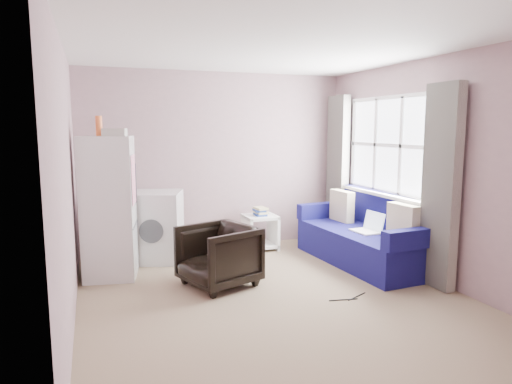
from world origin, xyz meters
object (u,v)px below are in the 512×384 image
armchair (218,253)px  fridge (109,207)px  side_table (260,229)px  sofa (369,237)px  washing_machine (156,225)px

armchair → fridge: fridge is taller
armchair → side_table: armchair is taller
fridge → side_table: size_ratio=3.07×
armchair → sofa: bearing=75.5°
armchair → fridge: bearing=-142.5°
fridge → side_table: (2.05, 0.57, -0.54)m
side_table → sofa: size_ratio=0.29×
armchair → sofa: sofa is taller
washing_machine → side_table: size_ratio=1.49×
side_table → fridge: bearing=-164.5°
sofa → side_table: bearing=131.8°
washing_machine → sofa: 2.77m
fridge → side_table: bearing=25.8°
fridge → washing_machine: size_ratio=2.05×
armchair → fridge: size_ratio=0.40×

